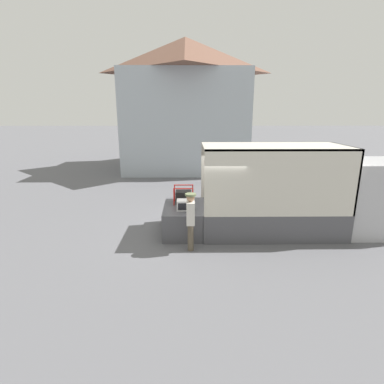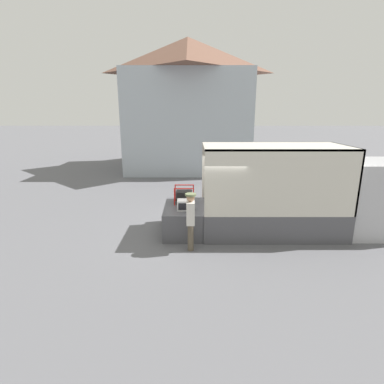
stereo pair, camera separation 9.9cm
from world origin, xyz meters
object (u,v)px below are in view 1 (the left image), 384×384
Objects in this scene: box_truck at (321,203)px; microwave at (185,205)px; portable_generator at (184,197)px; worker_person at (191,216)px.

box_truck is 4.69m from microwave.
box_truck is at bearing 4.91° from microwave.
portable_generator is 1.82m from worker_person.
microwave is at bearing 98.91° from worker_person.
portable_generator reaches higher than microwave.
portable_generator is at bearing 93.42° from microwave.
microwave is at bearing -175.09° from box_truck.
microwave is 0.80× the size of portable_generator.
worker_person is (0.21, -1.81, -0.06)m from portable_generator.
worker_person reaches higher than portable_generator.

